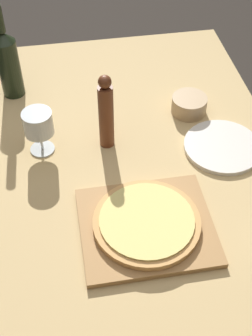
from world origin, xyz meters
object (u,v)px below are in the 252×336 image
at_px(wine_bottle, 8,62).
at_px(wine_glass, 38,124).
at_px(pepper_mill, 106,113).
at_px(small_bowl, 189,105).
at_px(pizza, 149,222).

relative_size(wine_bottle, wine_glass, 2.26).
relative_size(pepper_mill, small_bowl, 2.18).
bearing_deg(wine_glass, pepper_mill, -1.68).
bearing_deg(small_bowl, pizza, -116.94).
bearing_deg(wine_bottle, pizza, -62.05).
bearing_deg(small_bowl, wine_glass, -168.15).
distance_m(pepper_mill, small_bowl, 0.32).
height_order(pizza, wine_bottle, wine_bottle).
bearing_deg(pepper_mill, wine_glass, 178.32).
height_order(wine_glass, small_bowl, wine_glass).
distance_m(pizza, small_bowl, 0.51).
bearing_deg(pepper_mill, small_bowl, 20.56).
xyz_separation_m(pepper_mill, small_bowl, (0.29, 0.11, -0.09)).
relative_size(pizza, wine_bottle, 0.86).
distance_m(pizza, wine_bottle, 0.75).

